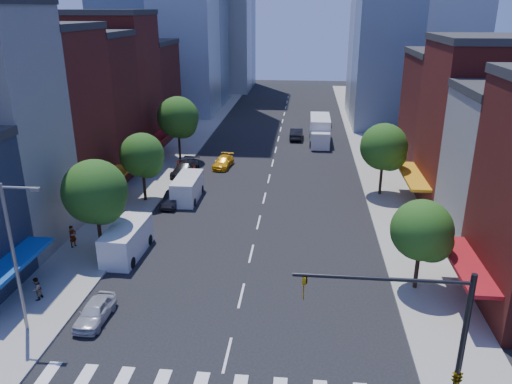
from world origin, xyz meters
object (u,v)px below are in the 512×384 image
traffic_car_far (325,124)px  parked_car_third (186,168)px  taxi (223,162)px  traffic_car_oncoming (296,133)px  parked_car_front (95,311)px  parked_car_rear (185,169)px  pedestrian_near (73,236)px  pedestrian_far (36,289)px  parked_car_second (173,199)px  cargo_van_near (126,241)px  cargo_van_far (187,189)px  box_truck (320,131)px

traffic_car_far → parked_car_third: bearing=64.1°
taxi → traffic_car_oncoming: 16.67m
parked_car_front → traffic_car_oncoming: traffic_car_oncoming is taller
parked_car_rear → traffic_car_oncoming: (12.08, 17.87, 0.04)m
taxi → pedestrian_near: (-8.26, -22.22, 0.39)m
pedestrian_far → parked_car_second: bearing=174.4°
parked_car_front → traffic_car_far: size_ratio=0.88×
parked_car_second → cargo_van_near: 10.59m
parked_car_second → cargo_van_far: size_ratio=0.72×
pedestrian_near → pedestrian_far: 7.56m
parked_car_front → cargo_van_near: 8.45m
cargo_van_far → pedestrian_far: cargo_van_far is taller
parked_car_rear → traffic_car_far: parked_car_rear is taller
cargo_van_near → traffic_car_far: bearing=71.6°
parked_car_front → cargo_van_near: (-0.98, 8.37, 0.54)m
parked_car_second → cargo_van_far: (1.07, 1.56, 0.50)m
parked_car_front → cargo_van_far: (0.90, 20.48, 0.51)m
parked_car_third → pedestrian_far: (-3.44, -26.61, 0.20)m
box_truck → parked_car_third: bearing=-134.5°
parked_car_third → parked_car_rear: 0.32m
parked_car_front → pedestrian_near: bearing=122.8°
parked_car_front → pedestrian_far: 4.85m
parked_car_second → traffic_car_oncoming: bearing=70.7°
taxi → traffic_car_far: size_ratio=1.02×
cargo_van_near → traffic_car_oncoming: cargo_van_near is taller
cargo_van_far → parked_car_front: bearing=-92.7°
taxi → pedestrian_far: pedestrian_far is taller
parked_car_third → taxi: size_ratio=1.16×
taxi → traffic_car_oncoming: bearing=66.0°
parked_car_rear → traffic_car_oncoming: traffic_car_oncoming is taller
parked_car_third → pedestrian_near: pedestrian_near is taller
parked_car_second → pedestrian_near: 11.17m
cargo_van_near → traffic_car_far: size_ratio=1.32×
cargo_van_far → traffic_car_far: size_ratio=1.26×
taxi → pedestrian_far: bearing=-97.8°
parked_car_second → taxi: (2.86, 12.45, -0.01)m
parked_car_rear → cargo_van_near: bearing=-83.8°
parked_car_second → pedestrian_far: 17.80m
cargo_van_near → pedestrian_far: 7.61m
parked_car_rear → pedestrian_far: 26.52m
parked_car_third → parked_car_rear: bearing=-97.8°
traffic_car_far → pedestrian_far: (-19.84, -51.04, 0.18)m
parked_car_rear → cargo_van_far: (2.00, -7.48, 0.38)m
cargo_van_near → cargo_van_far: 12.25m
traffic_car_oncoming → box_truck: size_ratio=0.56×
parked_car_rear → traffic_car_far: (16.40, 24.75, -0.03)m
parked_car_third → parked_car_rear: parked_car_rear is taller
cargo_van_near → taxi: 23.29m
parked_car_third → cargo_van_far: size_ratio=0.94×
parked_car_third → cargo_van_far: cargo_van_far is taller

